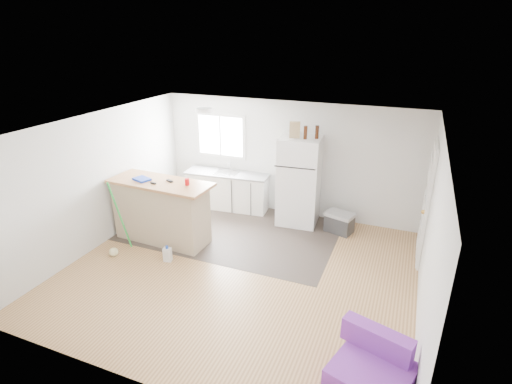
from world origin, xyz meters
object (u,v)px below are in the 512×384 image
bottle_right (317,132)px  refrigerator (299,181)px  cleaner_jug (168,254)px  bottle_left (305,133)px  cooler (339,222)px  blue_tray (142,179)px  cardboard_box (295,130)px  red_cup (187,182)px  purple_seat (372,374)px  peninsula (161,211)px  kitchen_cabinets (228,190)px  mop (115,244)px

bottle_right → refrigerator: bearing=-179.2°
cleaner_jug → bottle_left: (1.74, 2.20, 1.79)m
cooler → bottle_right: bearing=-177.8°
blue_tray → bottle_right: (2.76, 1.75, 0.72)m
cardboard_box → bottle_left: 0.22m
red_cup → bottle_right: bottle_right is taller
cardboard_box → bottle_left: bearing=-8.1°
purple_seat → blue_tray: bearing=172.6°
cooler → bottle_left: (-0.77, 0.02, 1.71)m
peninsula → purple_seat: peninsula is taller
refrigerator → red_cup: bearing=-137.9°
purple_seat → cardboard_box: cardboard_box is taller
peninsula → kitchen_cabinets: bearing=77.2°
red_cup → cardboard_box: size_ratio=0.40×
mop → bottle_left: (2.70, 2.38, 1.69)m
kitchen_cabinets → bottle_right: bottle_right is taller
cardboard_box → bottle_left: cardboard_box is taller
peninsula → cleaner_jug: peninsula is taller
cooler → bottle_right: (-0.58, 0.14, 1.71)m
refrigerator → red_cup: (-1.56, -1.65, 0.34)m
purple_seat → bottle_right: 4.42m
red_cup → blue_tray: 0.90m
mop → bottle_right: bottle_right is taller
cooler → bottle_right: bottle_right is taller
bottle_right → purple_seat: bearing=-66.4°
bottle_left → bottle_right: bearing=31.8°
cleaner_jug → bottle_right: size_ratio=1.19×
refrigerator → cardboard_box: (-0.11, -0.08, 1.05)m
peninsula → bottle_left: 3.05m
refrigerator → bottle_left: bottle_left is taller
blue_tray → bottle_right: bottle_right is taller
peninsula → blue_tray: blue_tray is taller
mop → cardboard_box: cardboard_box is taller
bottle_left → cardboard_box: bearing=171.9°
cooler → blue_tray: 3.84m
cardboard_box → bottle_right: cardboard_box is taller
kitchen_cabinets → red_cup: size_ratio=15.64×
peninsula → cardboard_box: cardboard_box is taller
refrigerator → mop: 3.65m
purple_seat → cleaner_jug: size_ratio=3.31×
cleaner_jug → bottle_left: size_ratio=1.19×
peninsula → purple_seat: bearing=-24.3°
kitchen_cabinets → cardboard_box: (1.54, -0.19, 1.53)m
kitchen_cabinets → purple_seat: bearing=-52.2°
peninsula → bottle_right: (2.44, 1.69, 1.32)m
cardboard_box → bottle_right: bearing=12.1°
purple_seat → red_cup: (-3.50, 2.09, 1.00)m
kitchen_cabinets → cooler: kitchen_cabinets is taller
mop → cardboard_box: bearing=47.0°
kitchen_cabinets → red_cup: 1.94m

